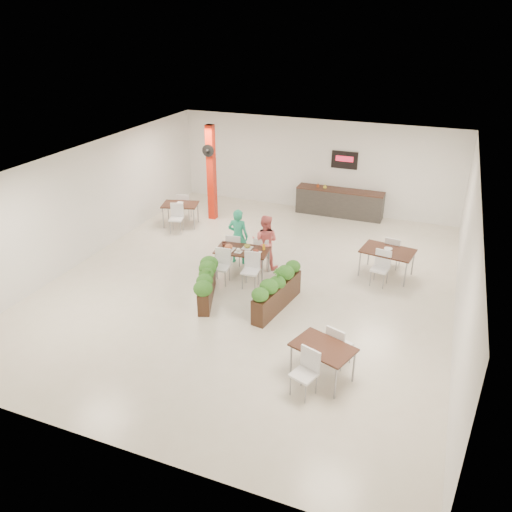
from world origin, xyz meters
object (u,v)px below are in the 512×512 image
at_px(service_counter, 339,202).
at_px(diner_man, 238,236).
at_px(side_table_c, 323,352).
at_px(planter_right, 277,290).
at_px(side_table_b, 387,254).
at_px(side_table_a, 180,207).
at_px(red_column, 211,172).
at_px(main_table, 242,253).
at_px(diner_woman, 265,242).
at_px(planter_left, 207,282).

relative_size(service_counter, diner_man, 1.87).
xyz_separation_m(diner_man, side_table_c, (3.48, -4.06, -0.18)).
distance_m(planter_right, side_table_b, 3.44).
bearing_deg(side_table_a, diner_man, -48.50).
bearing_deg(diner_man, red_column, -57.96).
xyz_separation_m(diner_man, side_table_b, (4.01, 0.72, -0.16)).
relative_size(main_table, diner_man, 1.08).
relative_size(red_column, side_table_c, 1.92).
distance_m(service_counter, diner_man, 5.05).
distance_m(main_table, side_table_b, 3.87).
bearing_deg(diner_woman, planter_left, 66.25).
xyz_separation_m(planter_left, planter_right, (1.75, 0.23, 0.01)).
xyz_separation_m(red_column, side_table_c, (5.66, -6.90, -1.02)).
relative_size(service_counter, side_table_c, 1.80).
bearing_deg(service_counter, diner_man, -111.17).
distance_m(service_counter, side_table_c, 8.92).
xyz_separation_m(diner_man, planter_left, (0.08, -2.17, -0.31)).
bearing_deg(main_table, diner_woman, 58.03).
bearing_deg(planter_left, service_counter, 75.81).
xyz_separation_m(planter_right, side_table_c, (1.65, -2.12, 0.12)).
xyz_separation_m(planter_left, side_table_b, (3.93, 2.88, 0.15)).
distance_m(diner_woman, side_table_c, 4.87).
xyz_separation_m(diner_woman, planter_right, (1.03, -1.94, -0.26)).
height_order(diner_woman, side_table_a, diner_woman).
bearing_deg(side_table_b, service_counter, 127.33).
relative_size(diner_man, planter_right, 0.81).
xyz_separation_m(planter_right, side_table_a, (-4.72, 3.81, 0.12)).
bearing_deg(diner_woman, service_counter, -107.71).
bearing_deg(side_table_c, diner_man, 150.09).
bearing_deg(side_table_a, side_table_c, -58.51).
bearing_deg(planter_right, side_table_c, -52.11).
relative_size(service_counter, main_table, 1.74).
distance_m(diner_woman, planter_left, 2.30).
distance_m(red_column, planter_left, 5.61).
relative_size(red_column, planter_right, 1.62).
height_order(red_column, planter_right, red_column).
bearing_deg(side_table_c, diner_woman, 142.92).
bearing_deg(red_column, side_table_a, -126.31).
bearing_deg(planter_left, side_table_c, -29.09).
bearing_deg(main_table, side_table_a, 142.38).
bearing_deg(side_table_b, side_table_a, 179.05).
bearing_deg(diner_man, side_table_b, -175.32).
height_order(planter_right, side_table_b, planter_right).
bearing_deg(planter_right, service_counter, 90.10).
bearing_deg(diner_man, diner_woman, 174.54).
bearing_deg(main_table, side_table_c, -47.74).
xyz_separation_m(red_column, planter_right, (4.01, -4.78, -1.14)).
bearing_deg(side_table_a, service_counter, 15.45).
height_order(main_table, diner_woman, diner_woman).
xyz_separation_m(red_column, side_table_a, (-0.71, -0.97, -1.02)).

